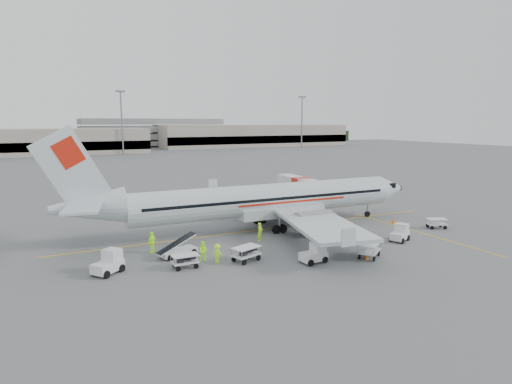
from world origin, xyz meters
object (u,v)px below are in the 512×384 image
tug_aft (107,262)px  belt_loader (178,243)px  aircraft (269,178)px  jet_bridge (301,191)px  tug_mid (313,253)px  tug_fore (400,233)px

tug_aft → belt_loader: bearing=-21.3°
aircraft → belt_loader: size_ratio=9.35×
belt_loader → tug_aft: belt_loader is taller
jet_bridge → tug_mid: jet_bridge is taller
jet_bridge → aircraft: bearing=-132.9°
jet_bridge → tug_aft: jet_bridge is taller
belt_loader → tug_mid: size_ratio=1.97×
belt_loader → tug_aft: (-6.06, -1.79, -0.25)m
tug_fore → tug_mid: size_ratio=0.98×
jet_bridge → belt_loader: 26.46m
jet_bridge → tug_fore: (-1.25, -19.76, -1.09)m
tug_mid → jet_bridge: bearing=55.9°
belt_loader → tug_mid: belt_loader is taller
aircraft → tug_aft: 19.64m
aircraft → tug_mid: size_ratio=18.38×
belt_loader → tug_aft: 6.33m
tug_aft → aircraft: bearing=-16.3°
aircraft → jet_bridge: 14.47m
jet_bridge → belt_loader: (-21.92, -14.81, -0.76)m
jet_bridge → tug_mid: 24.79m
aircraft → tug_mid: bearing=-99.3°
belt_loader → tug_mid: 11.56m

